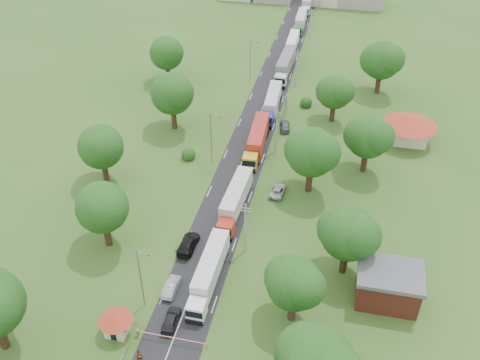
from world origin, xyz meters
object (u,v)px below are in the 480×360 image
(boom_barrier, at_px, (161,336))
(car_lane_mid, at_px, (171,287))
(info_sign, at_px, (286,103))
(truck_0, at_px, (209,272))
(car_lane_front, at_px, (171,320))
(pedestrian_near, at_px, (139,357))
(guard_booth, at_px, (116,321))

(boom_barrier, bearing_deg, car_lane_mid, 99.81)
(car_lane_mid, bearing_deg, info_sign, -98.58)
(truck_0, height_order, car_lane_front, truck_0)
(boom_barrier, height_order, car_lane_mid, car_lane_mid)
(car_lane_front, height_order, pedestrian_near, pedestrian_near)
(guard_booth, xyz_separation_m, car_lane_front, (6.20, 2.78, -1.39))
(car_lane_front, bearing_deg, truck_0, -112.63)
(boom_barrier, relative_size, pedestrian_near, 4.74)
(car_lane_mid, bearing_deg, pedestrian_near, 89.63)
(boom_barrier, height_order, pedestrian_near, pedestrian_near)
(boom_barrier, bearing_deg, guard_booth, -179.99)
(guard_booth, bearing_deg, truck_0, 49.48)
(boom_barrier, height_order, guard_booth, guard_booth)
(car_lane_front, bearing_deg, pedestrian_near, 71.09)
(boom_barrier, xyz_separation_m, pedestrian_near, (-1.53, -3.50, 0.08))
(boom_barrier, distance_m, info_sign, 60.39)
(guard_booth, distance_m, truck_0, 14.08)
(car_lane_front, bearing_deg, info_sign, -98.41)
(guard_booth, distance_m, car_lane_front, 6.94)
(car_lane_mid, distance_m, pedestrian_near, 11.69)
(truck_0, relative_size, car_lane_front, 3.22)
(boom_barrier, bearing_deg, truck_0, 72.84)
(boom_barrier, height_order, info_sign, info_sign)
(info_sign, height_order, car_lane_front, info_sign)
(info_sign, xyz_separation_m, car_lane_mid, (-7.97, -51.81, -2.25))
(boom_barrier, distance_m, car_lane_front, 2.81)
(car_lane_front, distance_m, pedestrian_near, 6.56)
(info_sign, bearing_deg, car_lane_mid, -98.75)
(info_sign, relative_size, car_lane_front, 0.91)
(truck_0, height_order, car_lane_mid, truck_0)
(info_sign, height_order, car_lane_mid, info_sign)
(info_sign, bearing_deg, guard_booth, -101.68)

